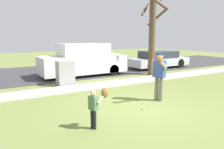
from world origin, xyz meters
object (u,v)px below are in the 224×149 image
street_tree_near (152,27)px  parked_van_white (83,60)px  person_child (96,103)px  utility_cabinet (65,73)px  parked_sedan_silver (158,59)px  baseball (143,108)px  person_adult (159,71)px

street_tree_near → parked_van_white: size_ratio=1.06×
person_child → utility_cabinet: (0.95, 5.22, -0.10)m
utility_cabinet → person_child: bearing=-100.3°
utility_cabinet → parked_sedan_silver: bearing=15.0°
utility_cabinet → parked_sedan_silver: 8.03m
person_child → utility_cabinet: utility_cabinet is taller
baseball → parked_sedan_silver: size_ratio=0.02×
person_adult → street_tree_near: street_tree_near is taller
person_adult → parked_sedan_silver: 8.51m
baseball → street_tree_near: bearing=47.4°
utility_cabinet → parked_van_white: parked_van_white is taller
baseball → parked_van_white: bearing=83.3°
person_adult → utility_cabinet: person_adult is taller
parked_van_white → baseball: bearing=-96.7°
person_child → parked_sedan_silver: bearing=21.8°
baseball → utility_cabinet: utility_cabinet is taller
baseball → utility_cabinet: bearing=101.7°
baseball → utility_cabinet: size_ratio=0.06×
utility_cabinet → street_tree_near: (5.41, 0.13, 2.24)m
person_adult → utility_cabinet: 4.71m
person_adult → parked_van_white: bearing=-105.6°
parked_van_white → utility_cabinet: bearing=-132.5°
person_adult → street_tree_near: (3.37, 4.34, 1.74)m
parked_van_white → parked_sedan_silver: 6.01m
person_adult → person_child: (-2.99, -1.01, -0.40)m
street_tree_near → parked_van_white: street_tree_near is taller
parked_van_white → parked_sedan_silver: size_ratio=1.09×
parked_sedan_silver → person_child: bearing=-140.0°
person_child → baseball: size_ratio=14.15×
person_child → person_adult: bearing=0.4°
street_tree_near → parked_sedan_silver: (2.34, 1.96, -2.20)m
parked_sedan_silver → utility_cabinet: bearing=-165.0°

